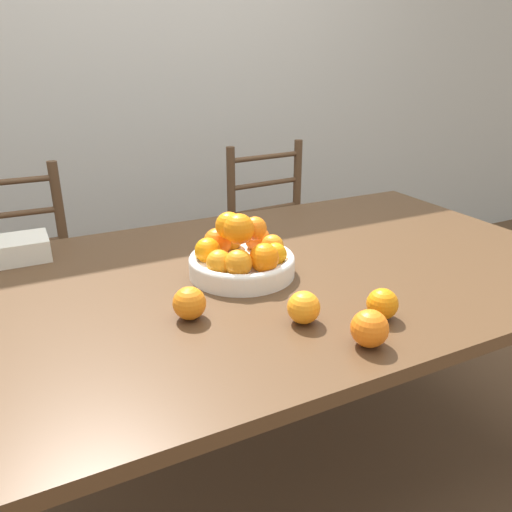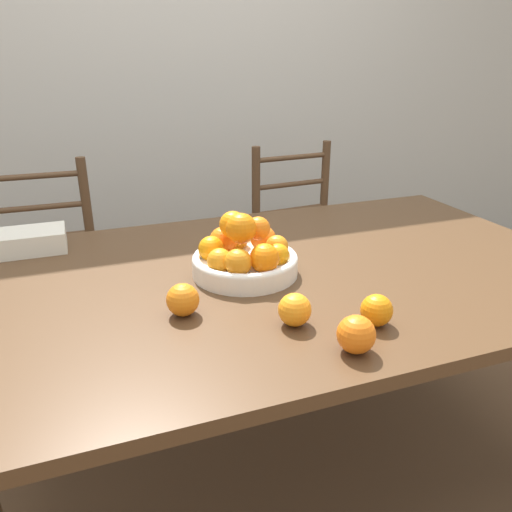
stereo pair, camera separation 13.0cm
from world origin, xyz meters
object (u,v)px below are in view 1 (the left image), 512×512
object	(u,v)px
orange_loose_1	(370,328)
orange_loose_3	(382,304)
chair_right	(280,244)
orange_loose_2	(189,303)
fruit_bowl	(241,255)
chair_left	(21,291)
book_stack	(14,249)
orange_loose_0	(304,307)

from	to	relation	value
orange_loose_1	orange_loose_3	size ratio (longest dim) A/B	1.10
orange_loose_1	chair_right	xyz separation A→B (m)	(0.49, 1.26, -0.32)
orange_loose_1	orange_loose_2	xyz separation A→B (m)	(-0.30, 0.28, -0.00)
orange_loose_1	orange_loose_3	bearing A→B (deg)	38.53
fruit_bowl	orange_loose_3	xyz separation A→B (m)	(0.19, -0.38, -0.02)
chair_left	book_stack	size ratio (longest dim) A/B	4.72
orange_loose_3	chair_right	bearing A→B (deg)	71.69
orange_loose_0	orange_loose_3	world-z (taller)	orange_loose_0
orange_loose_0	chair_left	size ratio (longest dim) A/B	0.08
orange_loose_1	chair_left	size ratio (longest dim) A/B	0.09
orange_loose_1	orange_loose_3	distance (m)	0.13
chair_left	chair_right	size ratio (longest dim) A/B	1.00
orange_loose_2	chair_right	xyz separation A→B (m)	(0.79, 0.98, -0.32)
orange_loose_2	book_stack	bearing A→B (deg)	121.28
orange_loose_3	chair_left	world-z (taller)	chair_left
orange_loose_3	book_stack	world-z (taller)	orange_loose_3
fruit_bowl	chair_right	bearing A→B (deg)	54.24
orange_loose_0	book_stack	world-z (taller)	orange_loose_0
fruit_bowl	orange_loose_2	xyz separation A→B (m)	(-0.21, -0.18, -0.02)
orange_loose_3	orange_loose_0	bearing A→B (deg)	159.60
chair_right	chair_left	bearing A→B (deg)	175.52
orange_loose_1	orange_loose_3	world-z (taller)	orange_loose_1
fruit_bowl	book_stack	xyz separation A→B (m)	(-0.57, 0.40, -0.02)
chair_left	orange_loose_3	bearing A→B (deg)	-56.11
orange_loose_0	orange_loose_2	xyz separation A→B (m)	(-0.23, 0.14, 0.00)
orange_loose_0	chair_right	world-z (taller)	chair_right
orange_loose_1	orange_loose_2	size ratio (longest dim) A/B	1.03
orange_loose_2	orange_loose_0	bearing A→B (deg)	-30.62
orange_loose_0	orange_loose_2	bearing A→B (deg)	149.38
chair_right	orange_loose_3	bearing A→B (deg)	-112.78
orange_loose_1	book_stack	size ratio (longest dim) A/B	0.41
orange_loose_1	book_stack	bearing A→B (deg)	127.20
chair_left	orange_loose_2	bearing A→B (deg)	-68.78
orange_loose_0	book_stack	bearing A→B (deg)	129.10
orange_loose_0	orange_loose_1	xyz separation A→B (m)	(0.07, -0.15, 0.00)
fruit_bowl	orange_loose_2	size ratio (longest dim) A/B	3.77
chair_left	chair_right	world-z (taller)	same
fruit_bowl	book_stack	world-z (taller)	fruit_bowl
orange_loose_2	chair_left	distance (m)	1.09
book_stack	orange_loose_0	bearing A→B (deg)	-50.90
orange_loose_3	chair_right	size ratio (longest dim) A/B	0.08
orange_loose_0	orange_loose_1	size ratio (longest dim) A/B	0.94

